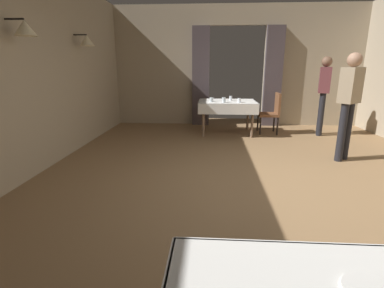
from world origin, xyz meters
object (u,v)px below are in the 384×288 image
glass_mid_b (224,100)px  person_diner_standing_aside (324,89)px  glass_mid_a (231,98)px  glass_mid_d (211,100)px  chair_mid_right (272,111)px  glass_mid_c (239,100)px  person_waiter_by_doorway (349,98)px  dining_table_mid (227,105)px

glass_mid_b → person_diner_standing_aside: 2.22m
glass_mid_a → glass_mid_b: glass_mid_b is taller
glass_mid_d → person_diner_standing_aside: person_diner_standing_aside is taller
chair_mid_right → glass_mid_c: chair_mid_right is taller
chair_mid_right → glass_mid_d: 1.44m
person_waiter_by_doorway → glass_mid_c: bearing=134.5°
chair_mid_right → glass_mid_a: (-0.95, 0.04, 0.29)m
glass_mid_d → person_diner_standing_aside: 2.48m
glass_mid_a → glass_mid_d: size_ratio=1.05×
chair_mid_right → person_waiter_by_doorway: 2.16m
person_waiter_by_doorway → glass_mid_b: bearing=140.5°
glass_mid_a → person_waiter_by_doorway: bearing=-49.1°
chair_mid_right → glass_mid_d: bearing=-169.4°
chair_mid_right → glass_mid_b: (-1.13, -0.38, 0.29)m
dining_table_mid → chair_mid_right: bearing=4.5°
chair_mid_right → glass_mid_b: size_ratio=8.23×
person_diner_standing_aside → glass_mid_c: bearing=-172.2°
glass_mid_a → person_waiter_by_doorway: size_ratio=0.06×
glass_mid_b → glass_mid_d: (-0.27, 0.12, -0.01)m
glass_mid_a → person_diner_standing_aside: 2.03m
chair_mid_right → glass_mid_b: chair_mid_right is taller
dining_table_mid → glass_mid_b: bearing=-107.4°
dining_table_mid → glass_mid_a: size_ratio=12.73×
glass_mid_a → person_waiter_by_doorway: (1.73, -2.00, 0.22)m
person_waiter_by_doorway → dining_table_mid: bearing=134.1°
glass_mid_c → glass_mid_a: bearing=112.0°
glass_mid_a → glass_mid_c: bearing=-68.0°
glass_mid_c → chair_mid_right: bearing=24.2°
dining_table_mid → person_waiter_by_doorway: size_ratio=0.75×
dining_table_mid → glass_mid_b: 0.34m
glass_mid_b → person_waiter_by_doorway: bearing=-39.5°
glass_mid_d → person_diner_standing_aside: bearing=3.8°
dining_table_mid → glass_mid_d: (-0.36, -0.18, 0.14)m
dining_table_mid → glass_mid_d: 0.43m
person_diner_standing_aside → chair_mid_right: bearing=174.8°
dining_table_mid → glass_mid_b: glass_mid_b is taller
person_diner_standing_aside → glass_mid_a: bearing=176.0°
dining_table_mid → glass_mid_c: glass_mid_c is taller
dining_table_mid → person_diner_standing_aside: 2.13m
dining_table_mid → glass_mid_c: 0.39m
glass_mid_c → glass_mid_d: (-0.60, 0.09, 0.00)m
glass_mid_c → person_waiter_by_doorway: person_waiter_by_doorway is taller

